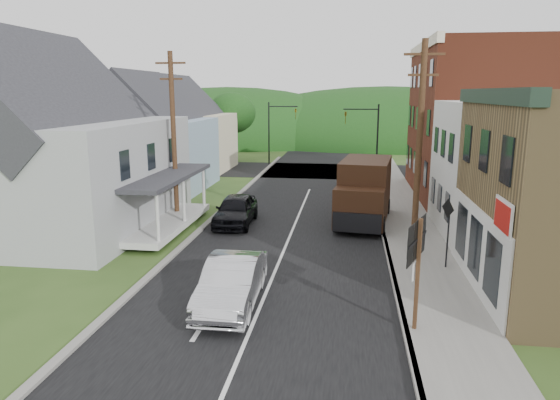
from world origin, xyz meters
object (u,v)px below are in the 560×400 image
at_px(dark_sedan, 236,210).
at_px(delivery_van, 364,192).
at_px(silver_sedan, 232,283).
at_px(warning_sign, 448,224).
at_px(route_sign_cluster, 417,258).

distance_m(dark_sedan, delivery_van, 6.93).
xyz_separation_m(silver_sedan, warning_sign, (7.59, 4.38, 1.13)).
relative_size(silver_sedan, delivery_van, 0.76).
bearing_deg(silver_sedan, dark_sedan, 100.85).
height_order(silver_sedan, route_sign_cluster, route_sign_cluster).
bearing_deg(silver_sedan, delivery_van, 66.88).
distance_m(dark_sedan, route_sign_cluster, 13.85).
xyz_separation_m(dark_sedan, delivery_van, (6.75, 1.27, 0.93)).
xyz_separation_m(delivery_van, route_sign_cluster, (1.13, -12.55, 0.58)).
relative_size(dark_sedan, delivery_van, 0.73).
distance_m(silver_sedan, route_sign_cluster, 6.00).
height_order(delivery_van, route_sign_cluster, route_sign_cluster).
height_order(delivery_van, warning_sign, delivery_van).
distance_m(silver_sedan, delivery_van, 12.32).
bearing_deg(dark_sedan, route_sign_cluster, -56.23).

